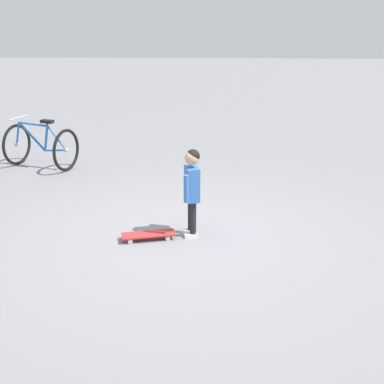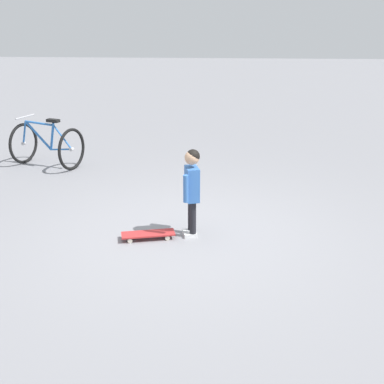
# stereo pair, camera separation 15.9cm
# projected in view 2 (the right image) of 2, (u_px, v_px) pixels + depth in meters

# --- Properties ---
(ground_plane) EXTENTS (50.00, 50.00, 0.00)m
(ground_plane) POSITION_uv_depth(u_px,v_px,m) (187.00, 235.00, 6.01)
(ground_plane) COLOR gray
(child_person) EXTENTS (0.40, 0.23, 1.06)m
(child_person) POSITION_uv_depth(u_px,v_px,m) (192.00, 183.00, 5.80)
(child_person) COLOR black
(child_person) RESTS_ON ground
(skateboard) EXTENTS (0.33, 0.65, 0.07)m
(skateboard) POSITION_uv_depth(u_px,v_px,m) (148.00, 234.00, 5.90)
(skateboard) COLOR #B22D2D
(skateboard) RESTS_ON ground
(bicycle_near) EXTENTS (1.03, 1.25, 0.85)m
(bicycle_near) POSITION_uv_depth(u_px,v_px,m) (47.00, 145.00, 8.60)
(bicycle_near) COLOR black
(bicycle_near) RESTS_ON ground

